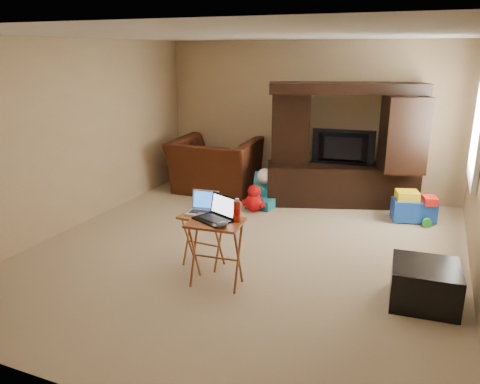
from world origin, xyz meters
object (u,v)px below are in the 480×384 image
at_px(entertainment_center, 343,145).
at_px(plush_toy, 254,198).
at_px(tray_table_right, 216,254).
at_px(laptop_right, 213,209).
at_px(recliner, 215,166).
at_px(push_toy, 414,206).
at_px(ottoman, 425,284).
at_px(water_bottle, 237,212).
at_px(mouse_left, 215,217).
at_px(television, 343,148).
at_px(mouse_right, 222,225).
at_px(child_rocker, 262,191).
at_px(tray_table_left, 203,240).
at_px(laptop_left, 201,204).

height_order(entertainment_center, plush_toy, entertainment_center).
bearing_deg(tray_table_right, entertainment_center, 72.98).
height_order(tray_table_right, laptop_right, laptop_right).
bearing_deg(recliner, entertainment_center, -179.29).
xyz_separation_m(push_toy, ottoman, (0.23, -2.34, -0.03)).
xyz_separation_m(push_toy, tray_table_right, (-1.77, -2.77, 0.13)).
bearing_deg(water_bottle, entertainment_center, 81.70).
bearing_deg(mouse_left, water_bottle, -31.77).
distance_m(recliner, plush_toy, 1.26).
bearing_deg(push_toy, television, 145.83).
height_order(ottoman, mouse_right, mouse_right).
distance_m(child_rocker, tray_table_left, 2.16).
bearing_deg(water_bottle, plush_toy, 106.84).
bearing_deg(plush_toy, child_rocker, 77.30).
bearing_deg(child_rocker, television, 35.34).
relative_size(tray_table_right, mouse_left, 5.72).
bearing_deg(tray_table_left, mouse_left, -16.95).
relative_size(laptop_left, mouse_left, 2.58).
xyz_separation_m(entertainment_center, child_rocker, (-1.08, -0.66, -0.68)).
relative_size(ottoman, tray_table_left, 1.03).
bearing_deg(mouse_right, recliner, 116.83).
relative_size(entertainment_center, laptop_right, 6.29).
bearing_deg(tray_table_right, water_bottle, 16.37).
height_order(plush_toy, tray_table_left, tray_table_left).
xyz_separation_m(push_toy, laptop_left, (-2.14, -2.38, 0.50)).
distance_m(mouse_left, water_bottle, 0.44).
distance_m(ottoman, mouse_right, 2.02).
distance_m(ottoman, mouse_left, 2.19).
relative_size(television, laptop_left, 3.03).
height_order(recliner, mouse_right, recliner).
height_order(laptop_right, mouse_left, laptop_right).
bearing_deg(ottoman, water_bottle, -168.86).
bearing_deg(television, laptop_right, 71.99).
distance_m(tray_table_left, laptop_left, 0.42).
relative_size(push_toy, tray_table_right, 0.86).
distance_m(recliner, ottoman, 4.35).
distance_m(television, child_rocker, 1.40).
bearing_deg(laptop_left, recliner, 106.99).
relative_size(laptop_left, mouse_right, 2.22).
distance_m(ottoman, laptop_right, 2.18).
xyz_separation_m(plush_toy, laptop_left, (0.11, -1.92, 0.51)).
bearing_deg(tray_table_left, ottoman, 5.06).
relative_size(ottoman, laptop_left, 1.96).
bearing_deg(mouse_right, television, 80.89).
height_order(recliner, water_bottle, water_bottle).
height_order(ottoman, water_bottle, water_bottle).
bearing_deg(ottoman, tray_table_right, -167.75).
bearing_deg(water_bottle, television, 81.58).
bearing_deg(child_rocker, laptop_right, -75.49).
relative_size(plush_toy, water_bottle, 1.94).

